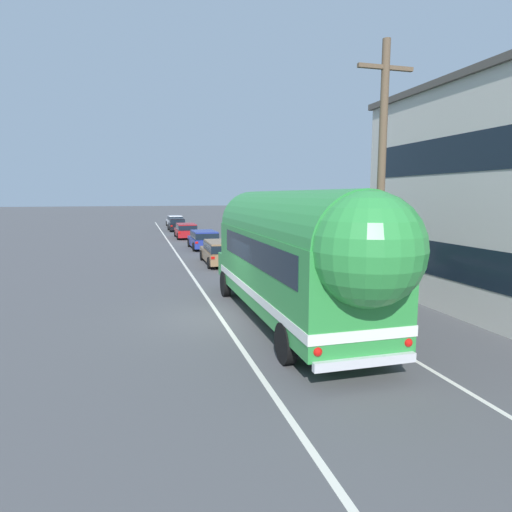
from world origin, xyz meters
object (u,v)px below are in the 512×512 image
object	(u,v)px
car_lead	(220,251)
car_fourth	(177,224)
utility_pole	(381,181)
car_fifth	(175,221)
car_third	(186,230)
car_second	(204,238)
painted_bus	(294,252)

from	to	relation	value
car_lead	car_fourth	world-z (taller)	same
utility_pole	car_fifth	distance (m)	44.57
car_third	car_fourth	size ratio (longest dim) A/B	1.06
utility_pole	car_third	world-z (taller)	utility_pole
car_second	car_third	bearing A→B (deg)	92.58
car_second	car_fifth	bearing A→B (deg)	90.16
car_fourth	car_fifth	size ratio (longest dim) A/B	0.90
utility_pole	car_second	world-z (taller)	utility_pole
utility_pole	car_fifth	bearing A→B (deg)	93.31
car_third	car_fifth	xyz separation A→B (m)	(0.31, 15.79, -0.04)
painted_bus	car_third	size ratio (longest dim) A/B	2.61
car_fifth	car_third	bearing A→B (deg)	-91.14
utility_pole	car_fourth	world-z (taller)	utility_pole
painted_bus	car_fifth	world-z (taller)	painted_bus
car_fourth	car_fifth	bearing A→B (deg)	86.98
car_fourth	car_second	bearing A→B (deg)	-88.55
car_second	utility_pole	bearing A→B (deg)	-82.91
car_fifth	car_fourth	bearing A→B (deg)	-93.02
car_lead	car_fourth	xyz separation A→B (m)	(-0.31, 24.73, -0.06)
car_third	car_fifth	distance (m)	15.80
utility_pole	car_fifth	xyz separation A→B (m)	(-2.56, 44.35, -3.68)
painted_bus	car_fourth	size ratio (longest dim) A/B	2.77
car_fourth	car_lead	bearing A→B (deg)	-89.29
painted_bus	car_second	world-z (taller)	painted_bus
car_third	car_fourth	xyz separation A→B (m)	(-0.05, 8.80, -0.06)
car_lead	car_third	xyz separation A→B (m)	(-0.25, 15.93, -0.00)
car_fourth	car_fifth	distance (m)	7.00
utility_pole	car_lead	world-z (taller)	utility_pole
utility_pole	painted_bus	distance (m)	3.47
car_fifth	utility_pole	bearing A→B (deg)	-86.69
car_second	car_fourth	xyz separation A→B (m)	(-0.44, 17.29, -0.07)
car_lead	car_fourth	bearing A→B (deg)	90.71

